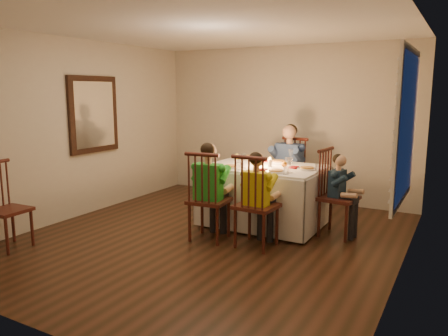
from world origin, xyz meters
The scene contains 26 objects.
ground centered at (0.00, 0.00, 0.00)m, with size 5.00×5.00×0.00m, color black.
wall_left centered at (-2.25, 0.00, 1.30)m, with size 0.02×5.00×2.60m, color beige.
wall_right centered at (2.25, 0.00, 1.30)m, with size 0.02×5.00×2.60m, color beige.
wall_back centered at (0.00, 2.50, 1.30)m, with size 4.50×0.02×2.60m, color beige.
ceiling centered at (0.00, 0.00, 2.60)m, with size 5.00×5.00×0.00m, color white.
dining_table centered at (0.35, 0.89, 0.59)m, with size 1.60×1.16×0.80m.
chair_adult centered at (0.36, 1.79, 0.00)m, with size 0.47×0.44×1.13m, color #38170F, non-canonical shape.
chair_near_left centered at (0.01, -0.01, 0.00)m, with size 0.47×0.44×1.13m, color #38170F, non-canonical shape.
chair_near_right centered at (0.63, 0.04, 0.00)m, with size 0.47×0.44×1.13m, color #38170F, non-canonical shape.
chair_end centered at (1.38, 0.91, 0.00)m, with size 0.47×0.44×1.13m, color #38170F, non-canonical shape.
chair_extra centered at (-1.90, -1.44, 0.00)m, with size 0.43×0.41×1.05m, color #38170F, non-canonical shape.
adult centered at (0.36, 1.79, 0.00)m, with size 0.51×0.47×1.35m, color navy, non-canonical shape.
child_green centered at (0.01, -0.01, 0.00)m, with size 0.45×0.41×1.23m, color green, non-canonical shape.
child_yellow centered at (0.63, 0.04, 0.00)m, with size 0.40×0.37×1.15m, color yellow, non-canonical shape.
child_teal centered at (1.38, 0.91, 0.00)m, with size 0.35×0.32×1.07m, color #182A3C, non-canonical shape.
setting_adult centered at (0.40, 1.27, 0.84)m, with size 0.26×0.26×0.02m, color silver.
setting_green centered at (0.00, 0.55, 0.84)m, with size 0.26×0.26×0.02m, color silver.
setting_yellow centered at (0.67, 0.53, 0.84)m, with size 0.26×0.26×0.02m, color silver.
setting_teal centered at (0.95, 0.92, 0.84)m, with size 0.26×0.26×0.02m, color silver.
candle_left centered at (0.27, 0.89, 0.88)m, with size 0.06×0.06×0.10m, color white.
candle_right centered at (0.43, 0.89, 0.88)m, with size 0.06×0.06×0.10m, color white.
squash centered at (-0.26, 1.23, 0.88)m, with size 0.09×0.09×0.09m, color yellow.
orange_fruit centered at (0.62, 0.95, 0.87)m, with size 0.08×0.08×0.08m, color orange.
serving_bowl centered at (-0.09, 1.27, 0.86)m, with size 0.21×0.21×0.05m, color silver.
wall_mirror centered at (-2.22, 0.30, 1.50)m, with size 0.06×0.95×1.15m.
window_blinds centered at (2.21, 0.10, 1.50)m, with size 0.07×1.34×1.54m.
Camera 1 is at (2.74, -4.54, 1.85)m, focal length 35.00 mm.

